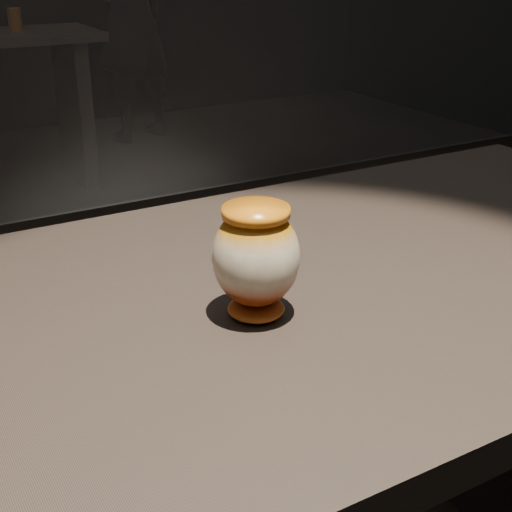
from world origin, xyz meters
The scene contains 4 objects.
display_plinth centered at (0.00, 0.00, 0.63)m, with size 2.00×0.80×0.90m.
main_vase centered at (0.05, -0.06, 0.98)m, with size 0.12×0.12×0.15m.
back_vase_right centered at (0.54, 3.45, 0.96)m, with size 0.07×0.07×0.12m, color brown.
visitor centered at (1.52, 4.25, 0.89)m, with size 0.65×0.42×1.77m, color black.
Camera 1 is at (-0.36, -0.77, 1.35)m, focal length 50.00 mm.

